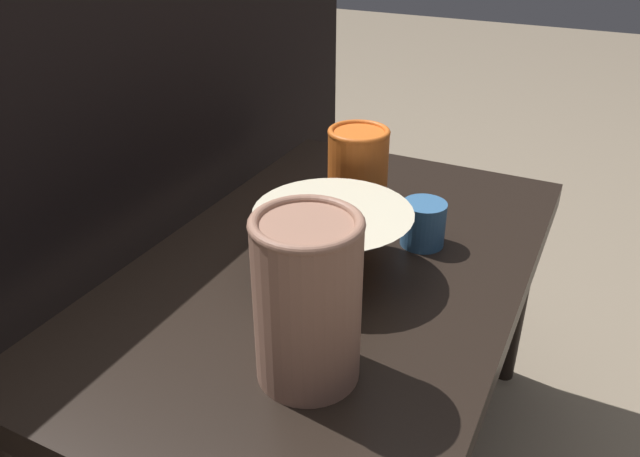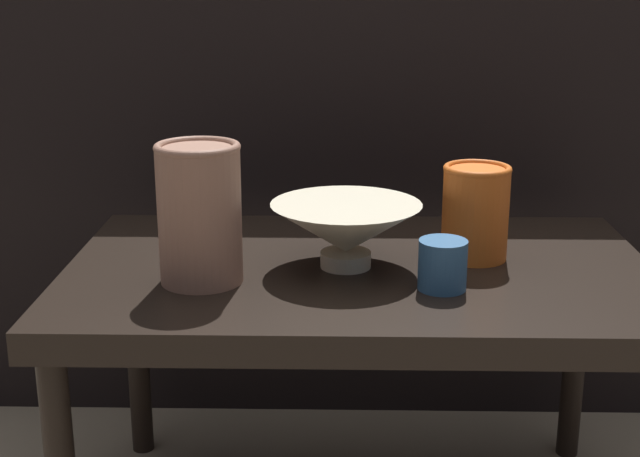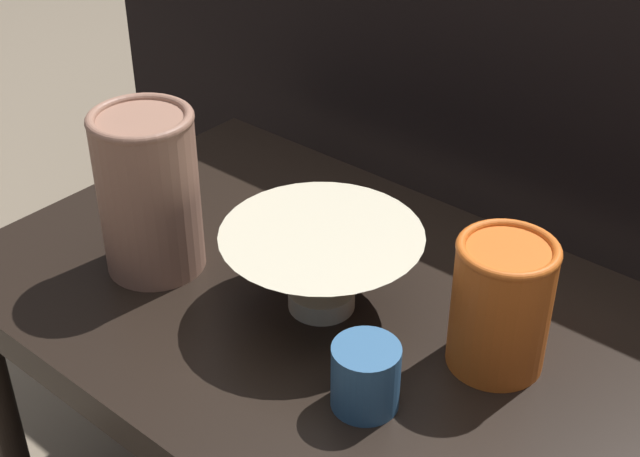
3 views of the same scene
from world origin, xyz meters
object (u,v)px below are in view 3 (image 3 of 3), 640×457
vase_textured_left (149,190)px  cup (365,376)px  bowl (322,263)px  vase_colorful_right (501,303)px

vase_textured_left → cup: bearing=-4.3°
bowl → cup: bowl is taller
vase_colorful_right → cup: bearing=-114.8°
bowl → vase_colorful_right: size_ratio=1.54×
cup → bowl: bearing=145.6°
bowl → cup: bearing=-34.4°
bowl → vase_colorful_right: vase_colorful_right is taller
vase_textured_left → vase_colorful_right: size_ratio=1.37×
vase_textured_left → cup: size_ratio=2.84×
bowl → vase_textured_left: vase_textured_left is taller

